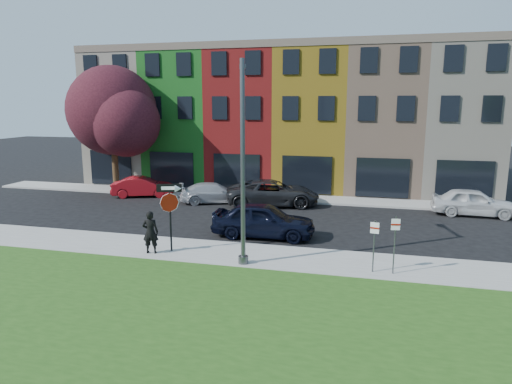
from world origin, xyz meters
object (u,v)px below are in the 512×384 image
(man, at_px, (150,232))
(sedan_near, at_px, (264,220))
(stop_sign, at_px, (170,204))
(street_lamp, at_px, (243,163))

(man, xyz_separation_m, sedan_near, (3.97, 3.86, -0.19))
(man, bearing_deg, stop_sign, -159.77)
(sedan_near, xyz_separation_m, street_lamp, (0.09, -3.92, 3.24))
(stop_sign, height_order, man, stop_sign)
(sedan_near, distance_m, street_lamp, 5.09)
(stop_sign, xyz_separation_m, sedan_near, (3.27, 3.40, -1.36))
(man, relative_size, sedan_near, 0.37)
(sedan_near, bearing_deg, man, 132.88)
(stop_sign, xyz_separation_m, man, (-0.71, -0.46, -1.17))
(stop_sign, distance_m, man, 1.44)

